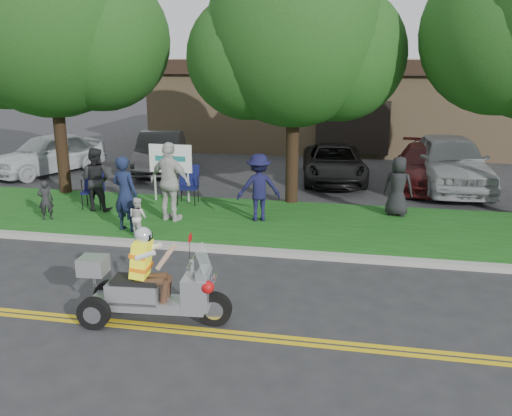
% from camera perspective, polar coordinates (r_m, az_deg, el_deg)
% --- Properties ---
extents(ground, '(120.00, 120.00, 0.00)m').
position_cam_1_polar(ground, '(9.19, -5.48, -11.33)').
color(ground, '#28282B').
rests_on(ground, ground).
extents(centerline_near, '(60.00, 0.10, 0.01)m').
position_cam_1_polar(centerline_near, '(8.69, -6.59, -12.99)').
color(centerline_near, gold).
rests_on(centerline_near, ground).
extents(centerline_far, '(60.00, 0.10, 0.01)m').
position_cam_1_polar(centerline_far, '(8.83, -6.27, -12.50)').
color(centerline_far, gold).
rests_on(centerline_far, ground).
extents(curb, '(60.00, 0.25, 0.12)m').
position_cam_1_polar(curb, '(11.87, -1.31, -4.51)').
color(curb, '#A8A89E').
rests_on(curb, ground).
extents(grass_verge, '(60.00, 4.00, 0.10)m').
position_cam_1_polar(grass_verge, '(13.87, 0.59, -1.50)').
color(grass_verge, '#164C14').
rests_on(grass_verge, ground).
extents(commercial_building, '(18.00, 8.20, 4.00)m').
position_cam_1_polar(commercial_building, '(26.89, 10.40, 10.92)').
color(commercial_building, '#9E7F5B').
rests_on(commercial_building, ground).
extents(tree_left, '(6.62, 5.40, 7.78)m').
position_cam_1_polar(tree_left, '(17.30, -20.61, 17.07)').
color(tree_left, '#332114').
rests_on(tree_left, ground).
extents(tree_mid, '(5.88, 4.80, 7.05)m').
position_cam_1_polar(tree_mid, '(15.17, 4.26, 16.72)').
color(tree_mid, '#332114').
rests_on(tree_mid, ground).
extents(business_sign, '(1.25, 0.06, 1.75)m').
position_cam_1_polar(business_sign, '(15.64, -8.98, 4.84)').
color(business_sign, silver).
rests_on(business_sign, ground).
extents(trike_scooter, '(2.46, 0.85, 1.61)m').
position_cam_1_polar(trike_scooter, '(8.93, -11.26, -8.41)').
color(trike_scooter, black).
rests_on(trike_scooter, ground).
extents(lawn_chair_a, '(0.65, 0.67, 1.06)m').
position_cam_1_polar(lawn_chair_a, '(15.63, -16.72, 2.26)').
color(lawn_chair_a, black).
rests_on(lawn_chair_a, grass_verge).
extents(lawn_chair_b, '(0.61, 0.63, 1.08)m').
position_cam_1_polar(lawn_chair_b, '(15.51, -7.11, 2.76)').
color(lawn_chair_b, black).
rests_on(lawn_chair_b, grass_verge).
extents(spectator_adult_left, '(0.75, 0.59, 1.82)m').
position_cam_1_polar(spectator_adult_left, '(13.21, -13.62, 1.49)').
color(spectator_adult_left, '#161F3D').
rests_on(spectator_adult_left, grass_verge).
extents(spectator_adult_mid, '(0.84, 0.66, 1.71)m').
position_cam_1_polar(spectator_adult_mid, '(15.20, -16.52, 2.92)').
color(spectator_adult_mid, black).
rests_on(spectator_adult_mid, grass_verge).
extents(spectator_adult_right, '(1.27, 0.80, 2.01)m').
position_cam_1_polar(spectator_adult_right, '(13.77, -9.02, 2.72)').
color(spectator_adult_right, beige).
rests_on(spectator_adult_right, grass_verge).
extents(spectator_chair_a, '(1.25, 0.96, 1.71)m').
position_cam_1_polar(spectator_chair_a, '(13.66, 0.30, 2.19)').
color(spectator_chair_a, '#141438').
rests_on(spectator_chair_a, grass_verge).
extents(spectator_chair_b, '(0.87, 0.67, 1.57)m').
position_cam_1_polar(spectator_chair_b, '(14.58, 14.71, 2.24)').
color(spectator_chair_b, black).
rests_on(spectator_chair_b, grass_verge).
extents(child_left, '(0.45, 0.39, 1.03)m').
position_cam_1_polar(child_left, '(14.80, -21.27, 0.79)').
color(child_left, black).
rests_on(child_left, grass_verge).
extents(child_right, '(0.56, 0.52, 0.94)m').
position_cam_1_polar(child_right, '(12.79, -12.33, -0.94)').
color(child_right, silver).
rests_on(child_right, grass_verge).
extents(parked_car_far_left, '(3.33, 4.61, 1.46)m').
position_cam_1_polar(parked_car_far_left, '(21.18, -21.04, 5.37)').
color(parked_car_far_left, silver).
rests_on(parked_car_far_left, ground).
extents(parked_car_left, '(2.50, 4.59, 1.43)m').
position_cam_1_polar(parked_car_left, '(20.47, -10.04, 5.82)').
color(parked_car_left, '#2C2B2E').
rests_on(parked_car_left, ground).
extents(parked_car_mid, '(2.55, 4.63, 1.23)m').
position_cam_1_polar(parked_car_mid, '(18.82, 8.17, 4.71)').
color(parked_car_mid, black).
rests_on(parked_car_mid, ground).
extents(parked_car_right, '(2.22, 4.71, 1.33)m').
position_cam_1_polar(parked_car_right, '(18.68, 17.38, 4.23)').
color(parked_car_right, '#410F10').
rests_on(parked_car_right, ground).
extents(parked_car_far_right, '(2.46, 5.29, 1.75)m').
position_cam_1_polar(parked_car_far_right, '(18.54, 19.70, 4.61)').
color(parked_car_far_right, '#9FA1A6').
rests_on(parked_car_far_right, ground).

